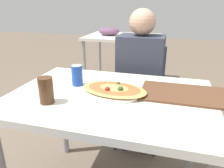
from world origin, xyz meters
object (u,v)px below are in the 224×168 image
object	(u,v)px
soda_can	(77,75)
drink_glass	(46,90)
chair_far_seated	(141,90)
pizza_main	(114,90)
dining_table	(110,108)
person_seated	(140,72)

from	to	relation	value
soda_can	drink_glass	world-z (taller)	drink_glass
chair_far_seated	pizza_main	world-z (taller)	chair_far_seated
chair_far_seated	soda_can	size ratio (longest dim) A/B	6.90
dining_table	drink_glass	distance (m)	0.37
person_seated	soda_can	xyz separation A→B (m)	(-0.30, -0.53, 0.11)
drink_glass	pizza_main	bearing A→B (deg)	35.34
dining_table	pizza_main	world-z (taller)	pizza_main
pizza_main	drink_glass	xyz separation A→B (m)	(-0.29, -0.21, 0.05)
dining_table	person_seated	size ratio (longest dim) A/B	0.94
chair_far_seated	drink_glass	size ratio (longest dim) A/B	6.43
pizza_main	drink_glass	size ratio (longest dim) A/B	3.02
pizza_main	soda_can	xyz separation A→B (m)	(-0.25, 0.06, 0.04)
dining_table	person_seated	distance (m)	0.62
dining_table	pizza_main	bearing A→B (deg)	57.62
person_seated	pizza_main	distance (m)	0.60
chair_far_seated	soda_can	distance (m)	0.77
dining_table	drink_glass	world-z (taller)	drink_glass
person_seated	drink_glass	xyz separation A→B (m)	(-0.35, -0.80, 0.12)
dining_table	soda_can	size ratio (longest dim) A/B	8.86
person_seated	pizza_main	size ratio (longest dim) A/B	2.90
dining_table	soda_can	xyz separation A→B (m)	(-0.24, 0.09, 0.14)
dining_table	pizza_main	size ratio (longest dim) A/B	2.74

